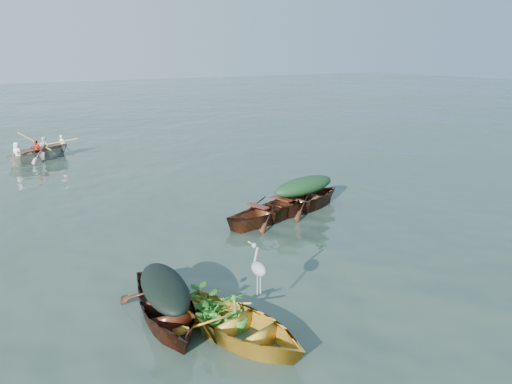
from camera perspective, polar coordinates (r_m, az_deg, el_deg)
ground at (r=13.12m, az=4.33°, el=-5.08°), size 140.00×140.00×0.00m
yellow_dinghy at (r=8.79m, az=-1.88°, el=-16.42°), size 2.44×3.67×0.93m
dark_covered_boat at (r=9.46m, az=-10.22°, el=-14.14°), size 1.89×3.90×0.94m
green_tarp_boat at (r=15.28m, az=5.44°, el=-2.02°), size 4.59×2.33×1.03m
open_wooden_boat at (r=14.26m, az=1.59°, el=-3.28°), size 4.18×2.23×0.91m
rowed_boat at (r=24.04m, az=-23.25°, el=3.41°), size 4.30×3.50×1.03m
dark_tarp_cover at (r=9.15m, az=-10.43°, el=-10.50°), size 1.04×2.15×0.40m
green_tarp_cover at (r=15.05m, az=5.52°, el=0.78°), size 2.53×1.28×0.52m
thwart_benches at (r=14.11m, az=1.60°, el=-1.47°), size 2.12×1.24×0.04m
heron at (r=8.73m, az=0.34°, el=-9.74°), size 0.39×0.47×0.92m
dinghy_weeds at (r=8.77m, az=-4.46°, el=-10.82°), size 0.94×1.07×0.60m
rowers at (r=23.88m, az=-23.49°, el=5.50°), size 3.15×2.66×0.76m
oars at (r=23.94m, az=-23.40°, el=4.68°), size 1.96×2.49×0.06m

